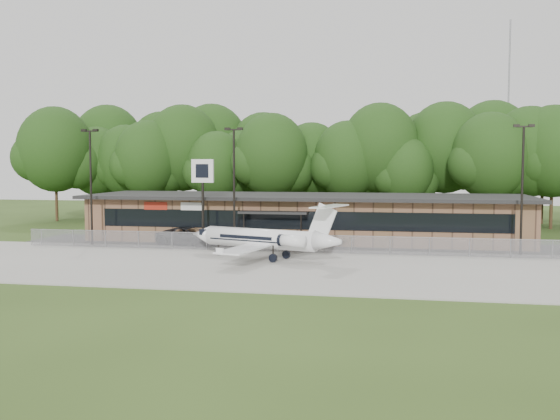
% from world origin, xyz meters
% --- Properties ---
extents(ground, '(160.00, 160.00, 0.00)m').
position_xyz_m(ground, '(0.00, 0.00, 0.00)').
color(ground, '#2F4518').
rests_on(ground, ground).
extents(apron, '(64.00, 18.00, 0.08)m').
position_xyz_m(apron, '(0.00, 8.00, 0.04)').
color(apron, '#9E9B93').
rests_on(apron, ground).
extents(parking_lot, '(50.00, 9.00, 0.06)m').
position_xyz_m(parking_lot, '(0.00, 19.50, 0.03)').
color(parking_lot, '#383835').
rests_on(parking_lot, ground).
extents(terminal, '(41.00, 11.65, 4.30)m').
position_xyz_m(terminal, '(-0.00, 23.94, 2.18)').
color(terminal, brown).
rests_on(terminal, ground).
extents(fence, '(46.00, 0.04, 1.52)m').
position_xyz_m(fence, '(0.00, 15.00, 0.78)').
color(fence, gray).
rests_on(fence, ground).
extents(treeline, '(72.00, 12.00, 15.00)m').
position_xyz_m(treeline, '(0.00, 42.00, 7.50)').
color(treeline, '#163511').
rests_on(treeline, ground).
extents(radio_mast, '(0.20, 0.20, 25.00)m').
position_xyz_m(radio_mast, '(22.00, 48.00, 12.50)').
color(radio_mast, gray).
rests_on(radio_mast, ground).
extents(light_pole_left, '(1.55, 0.30, 10.23)m').
position_xyz_m(light_pole_left, '(-18.00, 16.50, 5.98)').
color(light_pole_left, black).
rests_on(light_pole_left, ground).
extents(light_pole_mid, '(1.55, 0.30, 10.23)m').
position_xyz_m(light_pole_mid, '(-5.00, 16.50, 5.98)').
color(light_pole_mid, black).
rests_on(light_pole_mid, ground).
extents(light_pole_right, '(1.55, 0.30, 10.23)m').
position_xyz_m(light_pole_right, '(18.00, 16.50, 5.98)').
color(light_pole_right, black).
rests_on(light_pole_right, ground).
extents(business_jet, '(12.84, 11.50, 4.37)m').
position_xyz_m(business_jet, '(-1.05, 10.80, 1.56)').
color(business_jet, white).
rests_on(business_jet, ground).
extents(suv, '(6.25, 3.83, 1.62)m').
position_xyz_m(suv, '(-9.49, 17.89, 0.81)').
color(suv, '#313033').
rests_on(suv, ground).
extents(pole_sign, '(2.00, 0.43, 7.59)m').
position_xyz_m(pole_sign, '(-7.85, 16.80, 5.80)').
color(pole_sign, black).
rests_on(pole_sign, ground).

